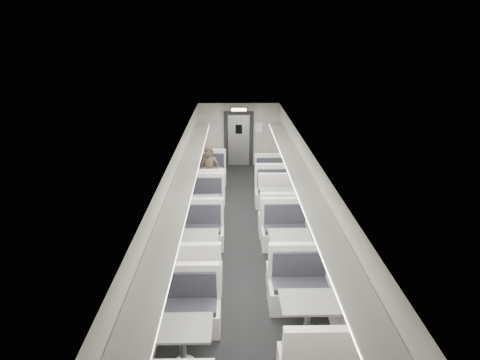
{
  "coord_description": "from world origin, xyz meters",
  "views": [
    {
      "loc": [
        -0.21,
        -7.83,
        4.86
      ],
      "look_at": [
        -0.04,
        1.27,
        1.24
      ],
      "focal_mm": 28.0,
      "sensor_mm": 36.0,
      "label": 1
    }
  ],
  "objects_px": {
    "booth_left_b": "(204,211)",
    "booth_right_c": "(289,250)",
    "booth_left_c": "(198,250)",
    "booth_left_a": "(209,181)",
    "exit_sign": "(239,109)",
    "vestibule_door": "(239,139)",
    "passenger": "(209,174)",
    "booth_right_b": "(278,205)",
    "booth_right_d": "(307,320)",
    "booth_left_d": "(183,346)",
    "booth_right_a": "(272,184)"
  },
  "relations": [
    {
      "from": "booth_left_c",
      "to": "booth_left_a",
      "type": "bearing_deg",
      "value": 90.0
    },
    {
      "from": "booth_right_c",
      "to": "passenger",
      "type": "distance_m",
      "value": 4.05
    },
    {
      "from": "booth_left_b",
      "to": "exit_sign",
      "type": "relative_size",
      "value": 3.32
    },
    {
      "from": "booth_right_a",
      "to": "vestibule_door",
      "type": "relative_size",
      "value": 0.95
    },
    {
      "from": "booth_right_c",
      "to": "booth_left_b",
      "type": "bearing_deg",
      "value": 134.56
    },
    {
      "from": "booth_left_b",
      "to": "booth_right_c",
      "type": "height_order",
      "value": "booth_right_c"
    },
    {
      "from": "booth_left_a",
      "to": "booth_right_a",
      "type": "relative_size",
      "value": 1.08
    },
    {
      "from": "booth_right_b",
      "to": "booth_right_d",
      "type": "xyz_separation_m",
      "value": [
        0.0,
        -4.43,
        -0.0
      ]
    },
    {
      "from": "booth_right_d",
      "to": "booth_left_b",
      "type": "bearing_deg",
      "value": 115.57
    },
    {
      "from": "passenger",
      "to": "booth_right_b",
      "type": "bearing_deg",
      "value": -16.97
    },
    {
      "from": "booth_left_a",
      "to": "vestibule_door",
      "type": "bearing_deg",
      "value": 69.17
    },
    {
      "from": "booth_right_b",
      "to": "booth_right_d",
      "type": "relative_size",
      "value": 1.01
    },
    {
      "from": "booth_left_a",
      "to": "booth_left_c",
      "type": "height_order",
      "value": "booth_left_c"
    },
    {
      "from": "booth_right_a",
      "to": "booth_right_c",
      "type": "bearing_deg",
      "value": -90.0
    },
    {
      "from": "passenger",
      "to": "vestibule_door",
      "type": "bearing_deg",
      "value": 89.64
    },
    {
      "from": "booth_right_c",
      "to": "passenger",
      "type": "bearing_deg",
      "value": 118.76
    },
    {
      "from": "booth_left_b",
      "to": "vestibule_door",
      "type": "bearing_deg",
      "value": 78.01
    },
    {
      "from": "passenger",
      "to": "booth_right_d",
      "type": "bearing_deg",
      "value": -55.35
    },
    {
      "from": "booth_left_b",
      "to": "exit_sign",
      "type": "xyz_separation_m",
      "value": [
        1.0,
        4.22,
        1.91
      ]
    },
    {
      "from": "booth_right_b",
      "to": "booth_right_c",
      "type": "height_order",
      "value": "booth_right_b"
    },
    {
      "from": "booth_left_d",
      "to": "booth_right_c",
      "type": "bearing_deg",
      "value": 53.0
    },
    {
      "from": "booth_left_c",
      "to": "booth_right_d",
      "type": "bearing_deg",
      "value": -47.57
    },
    {
      "from": "booth_right_d",
      "to": "exit_sign",
      "type": "height_order",
      "value": "exit_sign"
    },
    {
      "from": "booth_left_a",
      "to": "passenger",
      "type": "height_order",
      "value": "passenger"
    },
    {
      "from": "booth_left_a",
      "to": "booth_right_a",
      "type": "distance_m",
      "value": 2.01
    },
    {
      "from": "booth_right_c",
      "to": "booth_right_d",
      "type": "relative_size",
      "value": 0.97
    },
    {
      "from": "booth_right_b",
      "to": "vestibule_door",
      "type": "bearing_deg",
      "value": 102.63
    },
    {
      "from": "booth_left_b",
      "to": "vestibule_door",
      "type": "xyz_separation_m",
      "value": [
        1.0,
        4.71,
        0.67
      ]
    },
    {
      "from": "exit_sign",
      "to": "booth_left_b",
      "type": "bearing_deg",
      "value": -103.33
    },
    {
      "from": "booth_left_d",
      "to": "booth_right_c",
      "type": "xyz_separation_m",
      "value": [
        2.0,
        2.65,
        0.0
      ]
    },
    {
      "from": "booth_left_c",
      "to": "vestibule_door",
      "type": "bearing_deg",
      "value": 81.51
    },
    {
      "from": "vestibule_door",
      "to": "exit_sign",
      "type": "height_order",
      "value": "exit_sign"
    },
    {
      "from": "booth_left_a",
      "to": "booth_left_c",
      "type": "bearing_deg",
      "value": -90.0
    },
    {
      "from": "booth_left_a",
      "to": "exit_sign",
      "type": "height_order",
      "value": "exit_sign"
    },
    {
      "from": "booth_left_d",
      "to": "booth_left_a",
      "type": "bearing_deg",
      "value": 90.0
    },
    {
      "from": "booth_left_a",
      "to": "booth_right_c",
      "type": "height_order",
      "value": "booth_right_c"
    },
    {
      "from": "vestibule_door",
      "to": "booth_left_d",
      "type": "bearing_deg",
      "value": -96.08
    },
    {
      "from": "booth_left_d",
      "to": "passenger",
      "type": "distance_m",
      "value": 6.2
    },
    {
      "from": "booth_right_b",
      "to": "booth_right_a",
      "type": "bearing_deg",
      "value": 90.0
    },
    {
      "from": "booth_left_c",
      "to": "booth_right_d",
      "type": "distance_m",
      "value": 2.96
    },
    {
      "from": "booth_left_a",
      "to": "exit_sign",
      "type": "xyz_separation_m",
      "value": [
        1.0,
        2.14,
        1.89
      ]
    },
    {
      "from": "booth_left_d",
      "to": "vestibule_door",
      "type": "bearing_deg",
      "value": 83.92
    },
    {
      "from": "passenger",
      "to": "exit_sign",
      "type": "height_order",
      "value": "exit_sign"
    },
    {
      "from": "exit_sign",
      "to": "vestibule_door",
      "type": "bearing_deg",
      "value": 90.0
    },
    {
      "from": "booth_left_a",
      "to": "exit_sign",
      "type": "relative_size",
      "value": 3.48
    },
    {
      "from": "booth_right_c",
      "to": "vestibule_door",
      "type": "distance_m",
      "value": 6.84
    },
    {
      "from": "booth_right_d",
      "to": "exit_sign",
      "type": "distance_m",
      "value": 8.66
    },
    {
      "from": "booth_left_c",
      "to": "booth_right_c",
      "type": "distance_m",
      "value": 2.0
    },
    {
      "from": "booth_left_b",
      "to": "booth_right_c",
      "type": "relative_size",
      "value": 0.93
    },
    {
      "from": "booth_left_a",
      "to": "vestibule_door",
      "type": "height_order",
      "value": "vestibule_door"
    }
  ]
}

